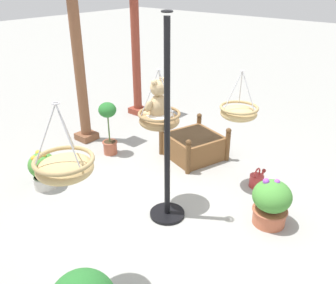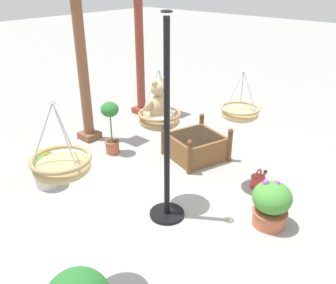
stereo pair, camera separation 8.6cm
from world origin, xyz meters
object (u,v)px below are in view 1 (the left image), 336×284
at_px(watering_can, 257,180).
at_px(potted_plant_tall_leafy, 271,202).
at_px(potted_plant_conical_shrub, 43,169).
at_px(greenhouse_pillar_right, 79,66).
at_px(hanging_basket_with_teddy, 159,119).
at_px(hanging_basket_right_low, 239,112).
at_px(teddy_bear, 158,102).
at_px(potted_plant_flowering_red, 109,125).
at_px(display_pole_central, 167,162).
at_px(greenhouse_pillar_far_back, 136,52).
at_px(hanging_basket_left_high, 65,167).
at_px(wooden_planter_box, 194,145).

bearing_deg(watering_can, potted_plant_tall_leafy, -142.39).
bearing_deg(potted_plant_conical_shrub, potted_plant_tall_leafy, -65.10).
bearing_deg(greenhouse_pillar_right, hanging_basket_with_teddy, -105.13).
relative_size(hanging_basket_with_teddy, hanging_basket_right_low, 1.10).
bearing_deg(teddy_bear, potted_plant_flowering_red, 71.17).
xyz_separation_m(display_pole_central, greenhouse_pillar_far_back, (2.36, 2.82, 0.55)).
distance_m(hanging_basket_with_teddy, watering_can, 1.81).
bearing_deg(hanging_basket_left_high, hanging_basket_with_teddy, 12.83).
relative_size(greenhouse_pillar_right, potted_plant_flowering_red, 3.09).
bearing_deg(potted_plant_flowering_red, potted_plant_tall_leafy, -90.01).
relative_size(display_pole_central, greenhouse_pillar_far_back, 0.90).
bearing_deg(hanging_basket_left_high, potted_plant_conical_shrub, 66.68).
bearing_deg(hanging_basket_right_low, watering_can, -53.42).
height_order(hanging_basket_with_teddy, wooden_planter_box, hanging_basket_with_teddy).
height_order(teddy_bear, hanging_basket_right_low, teddy_bear).
xyz_separation_m(hanging_basket_left_high, wooden_planter_box, (2.92, 0.79, -1.15)).
height_order(teddy_bear, potted_plant_conical_shrub, teddy_bear).
xyz_separation_m(potted_plant_flowering_red, watering_can, (0.66, -2.38, -0.41)).
distance_m(greenhouse_pillar_far_back, potted_plant_flowering_red, 2.10).
height_order(potted_plant_flowering_red, watering_can, potted_plant_flowering_red).
xyz_separation_m(greenhouse_pillar_far_back, watering_can, (-1.02, -3.37, -1.21)).
relative_size(potted_plant_flowering_red, watering_can, 2.60).
height_order(display_pole_central, hanging_basket_left_high, display_pole_central).
bearing_deg(potted_plant_conical_shrub, watering_can, -49.54).
xyz_separation_m(display_pole_central, potted_plant_tall_leafy, (0.68, -1.06, -0.46)).
xyz_separation_m(greenhouse_pillar_far_back, potted_plant_tall_leafy, (-1.68, -3.88, -1.01)).
xyz_separation_m(greenhouse_pillar_right, potted_plant_tall_leafy, (-0.10, -3.66, -1.05)).
relative_size(display_pole_central, potted_plant_tall_leafy, 4.02).
bearing_deg(watering_can, potted_plant_flowering_red, 105.48).
xyz_separation_m(greenhouse_pillar_right, watering_can, (0.56, -3.15, -1.25)).
relative_size(wooden_planter_box, potted_plant_flowering_red, 1.17).
relative_size(wooden_planter_box, potted_plant_tall_leafy, 1.73).
height_order(greenhouse_pillar_right, watering_can, greenhouse_pillar_right).
distance_m(hanging_basket_with_teddy, wooden_planter_box, 1.72).
bearing_deg(potted_plant_tall_leafy, potted_plant_conical_shrub, 114.90).
relative_size(wooden_planter_box, potted_plant_conical_shrub, 1.88).
bearing_deg(potted_plant_tall_leafy, hanging_basket_right_low, 59.86).
height_order(potted_plant_tall_leafy, potted_plant_conical_shrub, potted_plant_tall_leafy).
xyz_separation_m(potted_plant_tall_leafy, potted_plant_conical_shrub, (-1.31, 2.82, -0.02)).
distance_m(display_pole_central, watering_can, 1.60).
relative_size(greenhouse_pillar_far_back, potted_plant_conical_shrub, 4.84).
distance_m(hanging_basket_left_high, potted_plant_flowering_red, 3.00).
bearing_deg(hanging_basket_with_teddy, watering_can, -33.75).
height_order(display_pole_central, greenhouse_pillar_right, greenhouse_pillar_right).
xyz_separation_m(potted_plant_conical_shrub, watering_can, (1.97, -2.31, -0.19)).
distance_m(teddy_bear, hanging_basket_left_high, 1.63).
xyz_separation_m(hanging_basket_left_high, potted_plant_tall_leafy, (2.11, -0.95, -1.06)).
bearing_deg(hanging_basket_right_low, hanging_basket_left_high, 176.40).
relative_size(hanging_basket_with_teddy, wooden_planter_box, 0.68).
distance_m(teddy_bear, potted_plant_flowering_red, 1.88).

